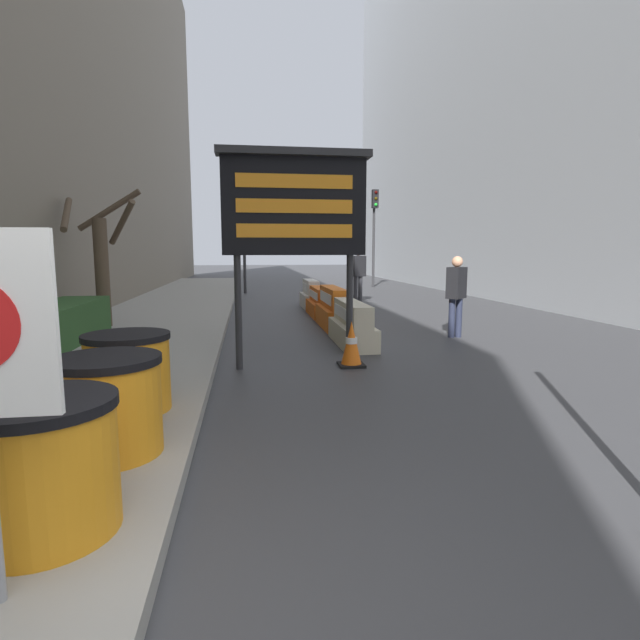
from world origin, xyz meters
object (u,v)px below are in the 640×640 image
at_px(traffic_light_near_curb, 244,214).
at_px(pedestrian_worker, 358,271).
at_px(jersey_barrier_orange_near, 333,310).
at_px(jersey_barrier_orange_far, 320,303).
at_px(message_board, 294,207).
at_px(pedestrian_passerby, 456,290).
at_px(jersey_barrier_white, 311,295).
at_px(barrel_drum_back, 128,372).
at_px(traffic_light_far_side, 374,218).
at_px(barrel_drum_middle, 108,405).
at_px(jersey_barrier_cream, 352,326).
at_px(traffic_cone_near, 351,344).
at_px(barrel_drum_foreground, 42,466).

relative_size(traffic_light_near_curb, pedestrian_worker, 2.44).
bearing_deg(jersey_barrier_orange_near, jersey_barrier_orange_far, 90.00).
xyz_separation_m(jersey_barrier_orange_far, traffic_light_near_curb, (-2.02, 7.45, 2.84)).
bearing_deg(message_board, jersey_barrier_orange_near, 72.23).
bearing_deg(pedestrian_passerby, jersey_barrier_white, 69.36).
xyz_separation_m(barrel_drum_back, pedestrian_worker, (4.85, 11.36, 0.53)).
bearing_deg(message_board, barrel_drum_back, -130.52).
height_order(barrel_drum_back, pedestrian_passerby, pedestrian_passerby).
bearing_deg(traffic_light_far_side, barrel_drum_middle, -110.03).
relative_size(jersey_barrier_cream, pedestrian_worker, 1.08).
bearing_deg(barrel_drum_middle, jersey_barrier_orange_far, 71.95).
height_order(jersey_barrier_orange_near, traffic_light_far_side, traffic_light_far_side).
bearing_deg(jersey_barrier_orange_near, jersey_barrier_cream, -90.00).
xyz_separation_m(message_board, jersey_barrier_cream, (1.21, 1.69, -2.00)).
height_order(jersey_barrier_orange_far, jersey_barrier_white, jersey_barrier_white).
relative_size(barrel_drum_middle, traffic_cone_near, 1.23).
height_order(message_board, pedestrian_passerby, message_board).
relative_size(barrel_drum_foreground, pedestrian_worker, 0.47).
xyz_separation_m(jersey_barrier_cream, jersey_barrier_white, (0.00, 6.16, 0.02)).
distance_m(jersey_barrier_cream, pedestrian_worker, 7.73).
bearing_deg(barrel_drum_middle, traffic_cone_near, 51.22).
bearing_deg(pedestrian_worker, traffic_cone_near, 54.33).
xyz_separation_m(traffic_light_far_side, pedestrian_worker, (-2.28, -6.81, -2.20)).
distance_m(message_board, traffic_cone_near, 2.18).
xyz_separation_m(jersey_barrier_orange_near, pedestrian_worker, (1.77, 5.38, 0.66)).
bearing_deg(traffic_light_near_curb, traffic_cone_near, -82.99).
bearing_deg(traffic_light_far_side, jersey_barrier_orange_near, -108.35).
distance_m(barrel_drum_back, jersey_barrier_white, 10.49).
distance_m(jersey_barrier_white, pedestrian_worker, 2.32).
distance_m(barrel_drum_foreground, jersey_barrier_orange_far, 10.71).
height_order(jersey_barrier_white, pedestrian_worker, pedestrian_worker).
xyz_separation_m(barrel_drum_middle, jersey_barrier_white, (2.99, 11.13, -0.16)).
height_order(message_board, traffic_light_near_curb, traffic_light_near_curb).
bearing_deg(jersey_barrier_orange_far, barrel_drum_foreground, -106.51).
bearing_deg(barrel_drum_foreground, pedestrian_worker, 70.48).
distance_m(barrel_drum_middle, traffic_light_near_curb, 16.85).
height_order(jersey_barrier_white, pedestrian_passerby, pedestrian_passerby).
bearing_deg(pedestrian_passerby, pedestrian_worker, 51.72).
bearing_deg(jersey_barrier_cream, jersey_barrier_orange_far, 90.00).
xyz_separation_m(jersey_barrier_orange_far, jersey_barrier_white, (0.00, 1.97, 0.04)).
xyz_separation_m(message_board, pedestrian_passerby, (3.42, 2.16, -1.39)).
xyz_separation_m(barrel_drum_foreground, traffic_light_near_curb, (1.03, 17.72, 2.64)).
distance_m(traffic_cone_near, pedestrian_passerby, 3.45).
height_order(barrel_drum_foreground, message_board, message_board).
height_order(jersey_barrier_cream, traffic_cone_near, jersey_barrier_cream).
relative_size(barrel_drum_foreground, jersey_barrier_orange_far, 0.45).
xyz_separation_m(barrel_drum_foreground, barrel_drum_middle, (0.06, 1.11, 0.00)).
bearing_deg(pedestrian_worker, barrel_drum_foreground, 47.89).
bearing_deg(traffic_light_far_side, jersey_barrier_cream, -105.80).
height_order(barrel_drum_foreground, pedestrian_worker, pedestrian_worker).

